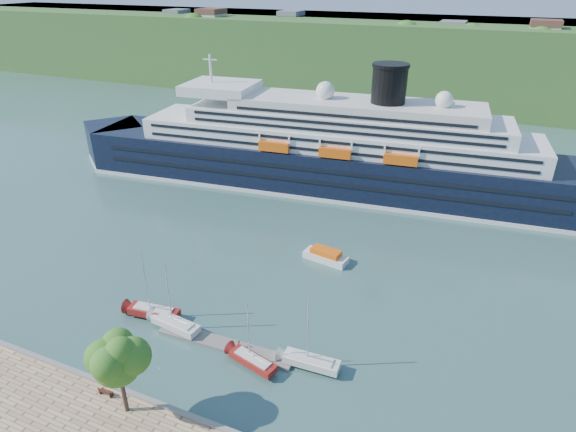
# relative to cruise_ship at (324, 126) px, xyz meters

# --- Properties ---
(ground) EXTENTS (400.00, 400.00, 0.00)m
(ground) POSITION_rel_cruise_ship_xyz_m (2.50, -57.74, -12.00)
(ground) COLOR #2B4E49
(ground) RESTS_ON ground
(far_hillside) EXTENTS (400.00, 50.00, 24.00)m
(far_hillside) POSITION_rel_cruise_ship_xyz_m (2.50, 87.26, 0.00)
(far_hillside) COLOR #2A5120
(far_hillside) RESTS_ON ground
(quay_coping) EXTENTS (220.00, 0.50, 0.30)m
(quay_coping) POSITION_rel_cruise_ship_xyz_m (2.50, -57.94, -10.85)
(quay_coping) COLOR slate
(quay_coping) RESTS_ON promenade
(cruise_ship) EXTENTS (107.89, 26.43, 24.00)m
(cruise_ship) POSITION_rel_cruise_ship_xyz_m (0.00, 0.00, 0.00)
(cruise_ship) COLOR black
(cruise_ship) RESTS_ON ground
(park_bench) EXTENTS (1.51, 0.65, 0.96)m
(park_bench) POSITION_rel_cruise_ship_xyz_m (-1.13, -58.94, -10.52)
(park_bench) COLOR #4B2215
(park_bench) RESTS_ON promenade
(promenade_tree) EXTENTS (5.81, 5.81, 9.62)m
(promenade_tree) POSITION_rel_cruise_ship_xyz_m (1.92, -59.60, -6.19)
(promenade_tree) COLOR #235A17
(promenade_tree) RESTS_ON promenade
(floating_pontoon) EXTENTS (16.45, 2.46, 0.36)m
(floating_pontoon) POSITION_rel_cruise_ship_xyz_m (5.33, -47.48, -11.82)
(floating_pontoon) COLOR gray
(floating_pontoon) RESTS_ON ground
(sailboat_white_near) EXTENTS (7.02, 2.72, 8.83)m
(sailboat_white_near) POSITION_rel_cruise_ship_xyz_m (-1.23, -47.41, -7.58)
(sailboat_white_near) COLOR silver
(sailboat_white_near) RESTS_ON ground
(sailboat_red) EXTENTS (6.37, 3.18, 7.93)m
(sailboat_red) POSITION_rel_cruise_ship_xyz_m (9.78, -49.11, -8.03)
(sailboat_red) COLOR maroon
(sailboat_red) RESTS_ON ground
(sailboat_white_far) EXTENTS (6.78, 2.14, 8.67)m
(sailboat_white_far) POSITION_rel_cruise_ship_xyz_m (15.53, -46.79, -7.67)
(sailboat_white_far) COLOR silver
(sailboat_white_far) RESTS_ON ground
(tender_launch) EXTENTS (6.91, 3.33, 1.83)m
(tender_launch) POSITION_rel_cruise_ship_xyz_m (9.83, -25.91, -11.08)
(tender_launch) COLOR #EC590D
(tender_launch) RESTS_ON ground
(sailboat_extra) EXTENTS (7.18, 2.83, 9.03)m
(sailboat_extra) POSITION_rel_cruise_ship_xyz_m (-5.00, -46.54, -7.48)
(sailboat_extra) COLOR maroon
(sailboat_extra) RESTS_ON ground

